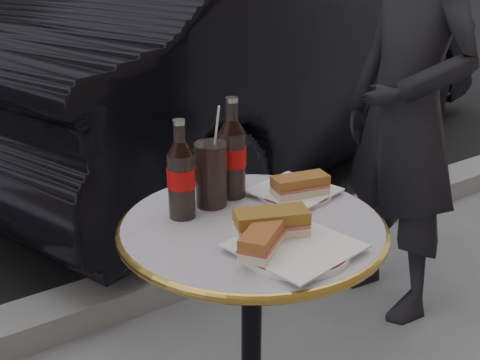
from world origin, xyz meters
TOP-DOWN VIEW (x-y plane):
  - curb at (0.00, 0.90)m, footprint 40.00×0.20m
  - bistro_table at (0.00, 0.00)m, footprint 0.62×0.62m
  - plate_left at (-0.01, -0.16)m, footprint 0.24×0.24m
  - plate_right at (0.18, 0.07)m, footprint 0.20×0.20m
  - sandwich_left_a at (-0.08, -0.14)m, footprint 0.15×0.13m
  - sandwich_left_b at (-0.02, -0.10)m, footprint 0.17×0.13m
  - sandwich_right at (0.17, 0.04)m, footprint 0.15×0.09m
  - cola_bottle_left at (-0.12, 0.12)m, footprint 0.09×0.09m
  - cola_bottle_right at (0.05, 0.15)m, footprint 0.08×0.08m
  - cola_glass at (-0.03, 0.13)m, footprint 0.09×0.09m
  - parked_car at (1.50, 1.96)m, footprint 2.54×4.23m
  - pedestrian at (0.92, 0.35)m, footprint 0.42×0.59m

SIDE VIEW (x-z plane):
  - curb at x=0.00m, z-range -0.01..0.11m
  - bistro_table at x=0.00m, z-range 0.00..0.73m
  - parked_car at x=1.50m, z-range 0.00..1.31m
  - plate_right at x=0.18m, z-range 0.73..0.74m
  - plate_left at x=-0.01m, z-range 0.73..0.75m
  - pedestrian at x=0.92m, z-range 0.00..1.52m
  - sandwich_right at x=0.17m, z-range 0.74..0.79m
  - sandwich_left_a at x=-0.08m, z-range 0.75..0.79m
  - sandwich_left_b at x=-0.02m, z-range 0.75..0.80m
  - cola_glass at x=-0.03m, z-range 0.73..0.89m
  - cola_bottle_left at x=-0.12m, z-range 0.73..0.97m
  - cola_bottle_right at x=0.05m, z-range 0.73..0.99m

